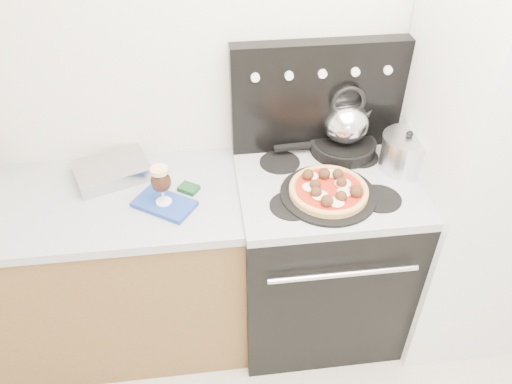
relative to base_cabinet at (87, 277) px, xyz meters
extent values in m
cube|color=silver|center=(1.02, 0.30, 0.82)|extent=(3.50, 0.01, 2.50)
cube|color=brown|center=(0.00, 0.00, 0.00)|extent=(1.45, 0.60, 0.86)
cube|color=#AAA9B2|center=(0.00, 0.00, 0.45)|extent=(1.48, 0.63, 0.04)
cube|color=black|center=(1.10, -0.02, 0.01)|extent=(0.76, 0.65, 0.88)
cube|color=#ADADB2|center=(1.10, -0.02, 0.47)|extent=(0.76, 0.65, 0.04)
cube|color=black|center=(1.10, 0.25, 0.74)|extent=(0.76, 0.08, 0.50)
cube|color=silver|center=(1.80, -0.05, 0.52)|extent=(0.64, 0.68, 1.90)
cube|color=silver|center=(0.19, 0.14, 0.50)|extent=(0.37, 0.32, 0.06)
cube|color=#1D3C95|center=(0.42, -0.09, 0.48)|extent=(0.28, 0.25, 0.02)
cylinder|color=black|center=(1.08, -0.13, 0.50)|extent=(0.41, 0.41, 0.01)
cylinder|color=black|center=(1.23, 0.18, 0.52)|extent=(0.32, 0.32, 0.05)
cylinder|color=silver|center=(1.45, 0.02, 0.57)|extent=(0.24, 0.24, 0.15)
camera|label=1|loc=(0.60, -1.66, 1.78)|focal=35.00mm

